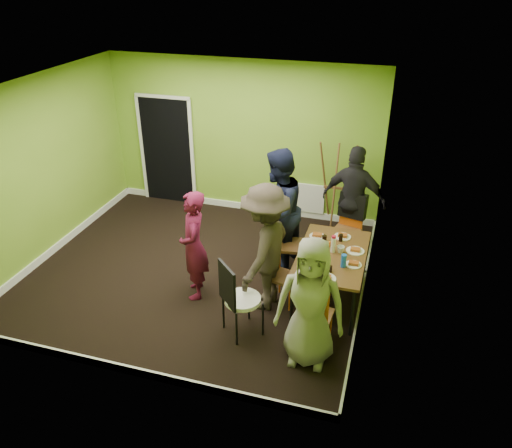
{
  "coord_description": "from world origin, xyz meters",
  "views": [
    {
      "loc": [
        2.68,
        -5.92,
        4.31
      ],
      "look_at": [
        0.92,
        0.0,
        0.96
      ],
      "focal_mm": 35.0,
      "sensor_mm": 36.0,
      "label": 1
    }
  ],
  "objects_px": {
    "person_left_near": "(265,248)",
    "person_back_end": "(354,200)",
    "thermos": "(333,245)",
    "orange_bottle": "(329,244)",
    "chair_back_end": "(351,212)",
    "easel": "(336,186)",
    "chair_bentwood": "(237,296)",
    "chair_front_end": "(315,313)",
    "person_standing": "(194,246)",
    "person_front_end": "(310,303)",
    "chair_left_near": "(280,271)",
    "chair_left_far": "(285,239)",
    "blue_bottle": "(344,261)",
    "dining_table": "(332,257)",
    "person_left_far": "(278,211)"
  },
  "relations": [
    {
      "from": "person_left_near",
      "to": "person_back_end",
      "type": "relative_size",
      "value": 1.02
    },
    {
      "from": "thermos",
      "to": "orange_bottle",
      "type": "bearing_deg",
      "value": 118.85
    },
    {
      "from": "chair_back_end",
      "to": "easel",
      "type": "distance_m",
      "value": 0.89
    },
    {
      "from": "chair_bentwood",
      "to": "easel",
      "type": "xyz_separation_m",
      "value": [
        0.73,
        3.21,
        0.2
      ]
    },
    {
      "from": "chair_front_end",
      "to": "person_back_end",
      "type": "bearing_deg",
      "value": 91.12
    },
    {
      "from": "person_standing",
      "to": "person_front_end",
      "type": "bearing_deg",
      "value": 42.62
    },
    {
      "from": "chair_left_near",
      "to": "chair_left_far",
      "type": "bearing_deg",
      "value": -157.87
    },
    {
      "from": "blue_bottle",
      "to": "easel",
      "type": "bearing_deg",
      "value": 100.7
    },
    {
      "from": "person_standing",
      "to": "person_back_end",
      "type": "relative_size",
      "value": 0.9
    },
    {
      "from": "blue_bottle",
      "to": "person_left_near",
      "type": "height_order",
      "value": "person_left_near"
    },
    {
      "from": "dining_table",
      "to": "chair_left_near",
      "type": "distance_m",
      "value": 0.73
    },
    {
      "from": "person_back_end",
      "to": "dining_table",
      "type": "bearing_deg",
      "value": 96.31
    },
    {
      "from": "easel",
      "to": "person_left_near",
      "type": "xyz_separation_m",
      "value": [
        -0.57,
        -2.51,
        0.11
      ]
    },
    {
      "from": "chair_left_near",
      "to": "person_front_end",
      "type": "xyz_separation_m",
      "value": [
        0.6,
        -1.03,
        0.33
      ]
    },
    {
      "from": "thermos",
      "to": "person_left_far",
      "type": "distance_m",
      "value": 1.1
    },
    {
      "from": "person_left_near",
      "to": "orange_bottle",
      "type": "bearing_deg",
      "value": 131.55
    },
    {
      "from": "chair_left_near",
      "to": "blue_bottle",
      "type": "relative_size",
      "value": 4.89
    },
    {
      "from": "person_back_end",
      "to": "orange_bottle",
      "type": "bearing_deg",
      "value": 92.77
    },
    {
      "from": "chair_front_end",
      "to": "person_left_near",
      "type": "relative_size",
      "value": 0.51
    },
    {
      "from": "person_standing",
      "to": "person_left_near",
      "type": "distance_m",
      "value": 1.0
    },
    {
      "from": "blue_bottle",
      "to": "person_left_far",
      "type": "relative_size",
      "value": 0.09
    },
    {
      "from": "chair_back_end",
      "to": "chair_bentwood",
      "type": "distance_m",
      "value": 2.65
    },
    {
      "from": "chair_front_end",
      "to": "person_standing",
      "type": "distance_m",
      "value": 1.94
    },
    {
      "from": "chair_left_far",
      "to": "chair_left_near",
      "type": "height_order",
      "value": "chair_left_far"
    },
    {
      "from": "chair_back_end",
      "to": "person_left_far",
      "type": "xyz_separation_m",
      "value": [
        -1.02,
        -0.71,
        0.22
      ]
    },
    {
      "from": "orange_bottle",
      "to": "person_left_near",
      "type": "xyz_separation_m",
      "value": [
        -0.78,
        -0.53,
        0.11
      ]
    },
    {
      "from": "chair_bentwood",
      "to": "person_back_end",
      "type": "distance_m",
      "value": 2.79
    },
    {
      "from": "easel",
      "to": "person_left_near",
      "type": "bearing_deg",
      "value": -102.8
    },
    {
      "from": "easel",
      "to": "blue_bottle",
      "type": "relative_size",
      "value": 8.95
    },
    {
      "from": "easel",
      "to": "person_back_end",
      "type": "relative_size",
      "value": 0.9
    },
    {
      "from": "chair_bentwood",
      "to": "person_left_far",
      "type": "bearing_deg",
      "value": 132.0
    },
    {
      "from": "person_left_near",
      "to": "person_back_end",
      "type": "xyz_separation_m",
      "value": [
        0.95,
        1.84,
        -0.01
      ]
    },
    {
      "from": "chair_left_near",
      "to": "chair_front_end",
      "type": "height_order",
      "value": "chair_front_end"
    },
    {
      "from": "dining_table",
      "to": "chair_bentwood",
      "type": "height_order",
      "value": "chair_bentwood"
    },
    {
      "from": "chair_back_end",
      "to": "easel",
      "type": "relative_size",
      "value": 0.65
    },
    {
      "from": "chair_left_near",
      "to": "chair_front_end",
      "type": "xyz_separation_m",
      "value": [
        0.63,
        -0.81,
        0.02
      ]
    },
    {
      "from": "chair_back_end",
      "to": "chair_front_end",
      "type": "relative_size",
      "value": 1.13
    },
    {
      "from": "chair_front_end",
      "to": "chair_bentwood",
      "type": "height_order",
      "value": "chair_bentwood"
    },
    {
      "from": "person_standing",
      "to": "person_left_far",
      "type": "xyz_separation_m",
      "value": [
        0.91,
        1.05,
        0.16
      ]
    },
    {
      "from": "dining_table",
      "to": "person_left_far",
      "type": "xyz_separation_m",
      "value": [
        -0.93,
        0.63,
        0.26
      ]
    },
    {
      "from": "chair_bentwood",
      "to": "person_back_end",
      "type": "height_order",
      "value": "person_back_end"
    },
    {
      "from": "person_standing",
      "to": "person_left_near",
      "type": "height_order",
      "value": "person_left_near"
    },
    {
      "from": "dining_table",
      "to": "person_standing",
      "type": "bearing_deg",
      "value": -167.27
    },
    {
      "from": "chair_back_end",
      "to": "orange_bottle",
      "type": "bearing_deg",
      "value": 96.06
    },
    {
      "from": "chair_bentwood",
      "to": "blue_bottle",
      "type": "distance_m",
      "value": 1.45
    },
    {
      "from": "chair_left_near",
      "to": "easel",
      "type": "relative_size",
      "value": 0.55
    },
    {
      "from": "chair_bentwood",
      "to": "blue_bottle",
      "type": "relative_size",
      "value": 5.98
    },
    {
      "from": "chair_back_end",
      "to": "easel",
      "type": "height_order",
      "value": "easel"
    },
    {
      "from": "dining_table",
      "to": "person_standing",
      "type": "xyz_separation_m",
      "value": [
        -1.84,
        -0.42,
        0.1
      ]
    },
    {
      "from": "blue_bottle",
      "to": "person_standing",
      "type": "bearing_deg",
      "value": -176.16
    }
  ]
}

